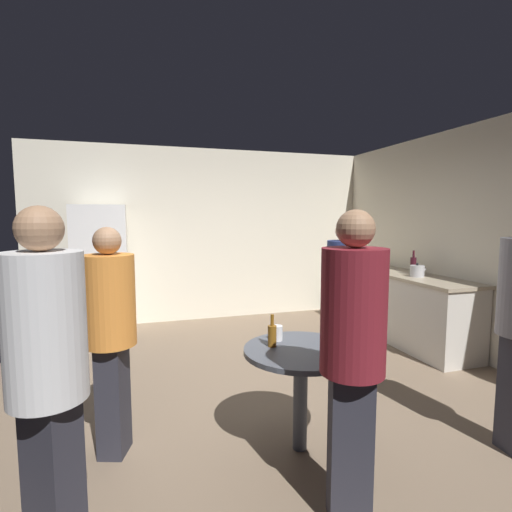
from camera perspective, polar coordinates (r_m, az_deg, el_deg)
ground_plane at (r=4.03m, az=0.10°, el=-19.05°), size 5.20×5.20×0.10m
wall_back at (r=6.22m, az=-7.15°, el=3.09°), size 5.32×0.06×2.70m
wall_side_right at (r=5.11m, az=29.56°, el=1.77°), size 0.06×5.20×2.70m
refrigerator at (r=5.75m, az=-21.88°, el=-2.01°), size 0.70×0.68×1.80m
kitchen_counter at (r=5.54m, az=20.90°, el=-6.97°), size 0.64×2.18×0.90m
kettle at (r=5.20m, az=22.71°, el=-2.06°), size 0.24×0.17×0.18m
wine_bottle_on_counter at (r=5.39m, az=22.18°, el=-1.27°), size 0.08×0.08×0.31m
foreground_table at (r=2.81m, az=6.62°, el=-15.39°), size 0.80×0.80×0.73m
beer_bottle_amber at (r=2.77m, az=2.39°, el=-11.54°), size 0.06×0.06×0.23m
beer_bottle_brown at (r=2.61m, az=10.46°, el=-12.78°), size 0.06×0.06×0.23m
plastic_cup_white at (r=2.91m, az=3.14°, el=-11.28°), size 0.08×0.08×0.11m
person_in_white_shirt at (r=2.00m, az=-28.43°, el=-13.94°), size 0.48×0.48×1.69m
person_in_navy_shirt at (r=3.99m, az=12.77°, el=-4.64°), size 0.43×0.43×1.59m
person_in_orange_shirt at (r=2.83m, az=-20.70°, el=-9.42°), size 0.43×0.43×1.58m
person_in_maroon_shirt at (r=2.13m, az=14.07°, el=-12.44°), size 0.43×0.43×1.68m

